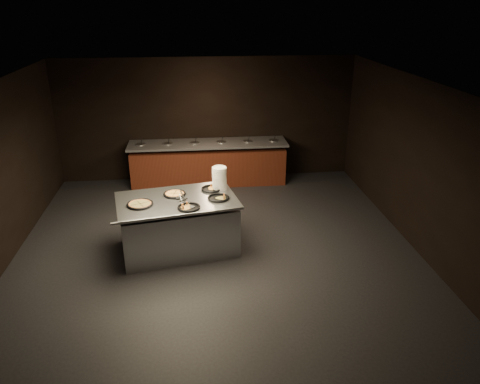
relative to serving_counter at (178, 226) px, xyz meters
The scene contains 11 objects.
room 1.26m from the serving_counter, 30.63° to the right, with size 7.02×8.02×2.92m.
salad_bar 3.23m from the serving_counter, 78.14° to the left, with size 3.70×0.83×1.18m.
serving_counter is the anchor object (origin of this frame).
plate_stack 1.11m from the serving_counter, 27.39° to the left, with size 0.25×0.25×0.41m, color white.
pan_veggie_whole 0.82m from the serving_counter, 162.83° to the right, with size 0.44×0.44×0.04m.
pan_cheese_whole 0.56m from the serving_counter, 101.11° to the left, with size 0.39×0.39×0.04m.
pan_cheese_slices_a 0.88m from the serving_counter, 30.97° to the left, with size 0.36×0.36×0.04m.
pan_cheese_slices_b 0.68m from the serving_counter, 62.06° to the right, with size 0.38×0.38×0.04m.
pan_veggie_slices 0.88m from the serving_counter, ahead, with size 0.37×0.37×0.04m.
server_left 0.60m from the serving_counter, 39.12° to the right, with size 0.21×0.33×0.18m.
server_right 0.67m from the serving_counter, 62.72° to the right, with size 0.26×0.24×0.16m.
Camera 1 is at (-0.36, -6.96, 4.14)m, focal length 35.00 mm.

